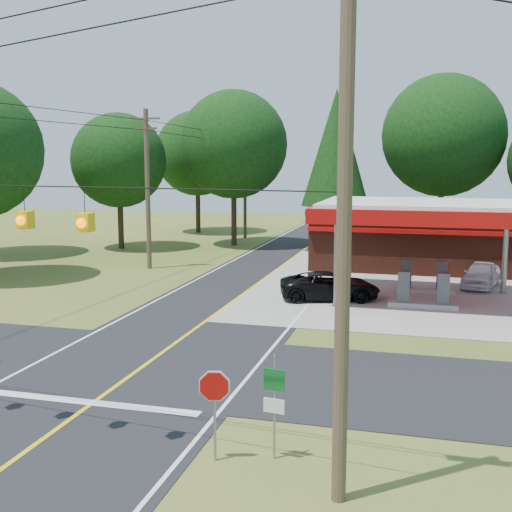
% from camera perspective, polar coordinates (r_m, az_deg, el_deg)
% --- Properties ---
extents(ground, '(120.00, 120.00, 0.00)m').
position_cam_1_polar(ground, '(22.39, -9.76, -9.52)').
color(ground, '#45581F').
rests_on(ground, ground).
extents(main_highway, '(8.00, 120.00, 0.02)m').
position_cam_1_polar(main_highway, '(22.39, -9.76, -9.50)').
color(main_highway, black).
rests_on(main_highway, ground).
extents(cross_road, '(70.00, 7.00, 0.02)m').
position_cam_1_polar(cross_road, '(22.39, -9.76, -9.49)').
color(cross_road, black).
rests_on(cross_road, ground).
extents(lane_center_yellow, '(0.15, 110.00, 0.00)m').
position_cam_1_polar(lane_center_yellow, '(22.38, -9.76, -9.46)').
color(lane_center_yellow, yellow).
rests_on(lane_center_yellow, main_highway).
extents(gas_canopy, '(10.60, 7.40, 4.88)m').
position_cam_1_polar(gas_canopy, '(32.39, 14.90, 3.62)').
color(gas_canopy, gray).
rests_on(gas_canopy, ground).
extents(convenience_store, '(16.40, 7.55, 3.80)m').
position_cam_1_polar(convenience_store, '(42.57, 16.18, 1.52)').
color(convenience_store, '#4F2216').
rests_on(convenience_store, ground).
extents(utility_pole_near_right, '(1.80, 0.30, 11.50)m').
position_cam_1_polar(utility_pole_near_right, '(12.41, 7.85, 4.08)').
color(utility_pole_near_right, '#473828').
rests_on(utility_pole_near_right, ground).
extents(utility_pole_far_left, '(1.80, 0.30, 10.00)m').
position_cam_1_polar(utility_pole_far_left, '(41.02, -9.62, 6.09)').
color(utility_pole_far_left, '#473828').
rests_on(utility_pole_far_left, ground).
extents(utility_pole_north, '(0.30, 0.30, 9.50)m').
position_cam_1_polar(utility_pole_north, '(56.50, -0.99, 6.41)').
color(utility_pole_north, '#473828').
rests_on(utility_pole_north, ground).
extents(treeline_backdrop, '(70.27, 51.59, 13.30)m').
position_cam_1_polar(treeline_backdrop, '(44.06, 4.30, 9.33)').
color(treeline_backdrop, '#332316').
rests_on(treeline_backdrop, ground).
extents(suv_car, '(6.03, 6.03, 1.37)m').
position_cam_1_polar(suv_car, '(32.02, 6.56, -2.68)').
color(suv_car, black).
rests_on(suv_car, ground).
extents(sedan_car, '(4.91, 4.91, 1.38)m').
position_cam_1_polar(sedan_car, '(36.93, 19.37, -1.60)').
color(sedan_car, white).
rests_on(sedan_car, ground).
extents(octagonal_stop_sign, '(0.76, 0.21, 2.19)m').
position_cam_1_polar(octagonal_stop_sign, '(14.99, -3.72, -12.14)').
color(octagonal_stop_sign, gray).
rests_on(octagonal_stop_sign, ground).
extents(route_sign_post, '(0.51, 0.12, 2.50)m').
position_cam_1_polar(route_sign_post, '(15.09, 1.63, -12.44)').
color(route_sign_post, gray).
rests_on(route_sign_post, ground).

